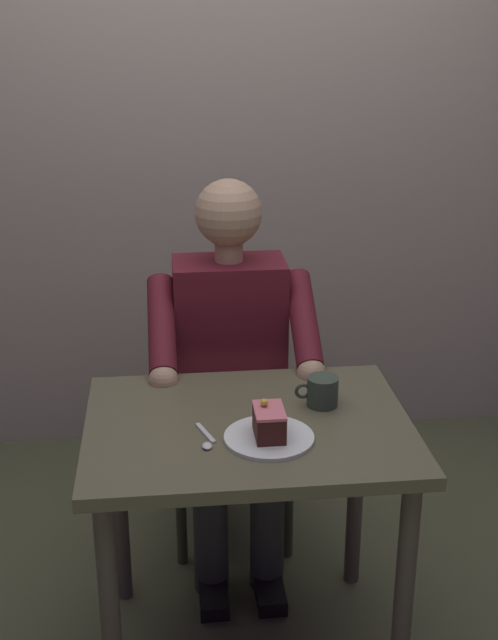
{
  "coord_description": "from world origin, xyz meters",
  "views": [
    {
      "loc": [
        0.21,
        1.94,
        1.77
      ],
      "look_at": [
        -0.01,
        -0.1,
        0.99
      ],
      "focal_mm": 46.5,
      "sensor_mm": 36.0,
      "label": 1
    }
  ],
  "objects": [
    {
      "name": "cafe_rear_panel",
      "position": [
        0.0,
        -1.4,
        1.5
      ],
      "size": [
        6.4,
        0.12,
        3.0
      ],
      "primitive_type": "cube",
      "color": "#A5968B",
      "rests_on": "ground"
    },
    {
      "name": "cake_slice",
      "position": [
        -0.04,
        0.1,
        0.79
      ],
      "size": [
        0.08,
        0.11,
        0.1
      ],
      "color": "#3C1814",
      "rests_on": "dessert_plate"
    },
    {
      "name": "dessert_spoon",
      "position": [
        0.12,
        0.09,
        0.75
      ],
      "size": [
        0.05,
        0.14,
        0.01
      ],
      "color": "silver",
      "rests_on": "dining_table"
    },
    {
      "name": "seated_person",
      "position": [
        -0.0,
        -0.5,
        0.67
      ],
      "size": [
        0.53,
        0.58,
        1.28
      ],
      "color": "#5B1722",
      "rests_on": "ground"
    },
    {
      "name": "coffee_cup",
      "position": [
        -0.21,
        -0.08,
        0.79
      ],
      "size": [
        0.12,
        0.09,
        0.08
      ],
      "color": "#313E32",
      "rests_on": "dining_table"
    },
    {
      "name": "dining_table",
      "position": [
        0.0,
        0.0,
        0.63
      ],
      "size": [
        0.86,
        0.66,
        0.74
      ],
      "color": "brown",
      "rests_on": "ground"
    },
    {
      "name": "dessert_plate",
      "position": [
        -0.04,
        0.1,
        0.75
      ],
      "size": [
        0.23,
        0.23,
        0.01
      ],
      "primitive_type": "cylinder",
      "color": "white",
      "rests_on": "dining_table"
    },
    {
      "name": "chair",
      "position": [
        0.0,
        -0.67,
        0.5
      ],
      "size": [
        0.42,
        0.42,
        0.9
      ],
      "color": "#404B32",
      "rests_on": "ground"
    }
  ]
}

